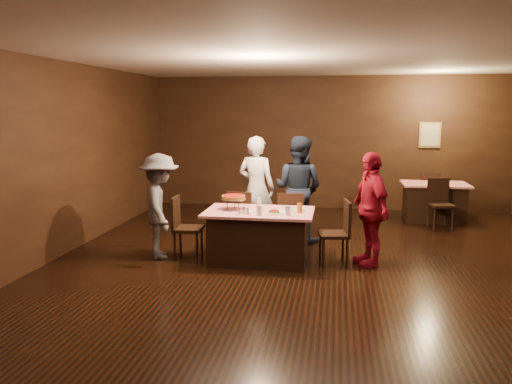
# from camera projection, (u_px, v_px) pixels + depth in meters

# --- Properties ---
(room) EXTENTS (10.00, 10.04, 3.02)m
(room) POSITION_uv_depth(u_px,v_px,m) (322.00, 119.00, 6.35)
(room) COLOR black
(room) RESTS_ON ground
(main_table) EXTENTS (1.60, 1.00, 0.77)m
(main_table) POSITION_uv_depth(u_px,v_px,m) (259.00, 236.00, 7.46)
(main_table) COLOR #B40C1C
(main_table) RESTS_ON ground
(back_table) EXTENTS (1.30, 0.90, 0.77)m
(back_table) POSITION_uv_depth(u_px,v_px,m) (434.00, 202.00, 10.20)
(back_table) COLOR red
(back_table) RESTS_ON ground
(chair_far_left) EXTENTS (0.47, 0.47, 0.95)m
(chair_far_left) POSITION_uv_depth(u_px,v_px,m) (242.00, 218.00, 8.23)
(chair_far_left) COLOR black
(chair_far_left) RESTS_ON ground
(chair_far_right) EXTENTS (0.45, 0.45, 0.95)m
(chair_far_right) POSITION_uv_depth(u_px,v_px,m) (291.00, 220.00, 8.11)
(chair_far_right) COLOR black
(chair_far_right) RESTS_ON ground
(chair_end_left) EXTENTS (0.44, 0.44, 0.95)m
(chair_end_left) POSITION_uv_depth(u_px,v_px,m) (188.00, 227.00, 7.61)
(chair_end_left) COLOR black
(chair_end_left) RESTS_ON ground
(chair_end_right) EXTENTS (0.48, 0.48, 0.95)m
(chair_end_right) POSITION_uv_depth(u_px,v_px,m) (334.00, 233.00, 7.27)
(chair_end_right) COLOR black
(chair_end_right) RESTS_ON ground
(chair_back_near) EXTENTS (0.49, 0.49, 0.95)m
(chair_back_near) POSITION_uv_depth(u_px,v_px,m) (441.00, 204.00, 9.51)
(chair_back_near) COLOR black
(chair_back_near) RESTS_ON ground
(chair_back_far) EXTENTS (0.47, 0.47, 0.95)m
(chair_back_far) POSITION_uv_depth(u_px,v_px,m) (429.00, 193.00, 10.77)
(chair_back_far) COLOR black
(chair_back_far) RESTS_ON ground
(diner_white_jacket) EXTENTS (0.74, 0.58, 1.81)m
(diner_white_jacket) POSITION_uv_depth(u_px,v_px,m) (256.00, 188.00, 8.66)
(diner_white_jacket) COLOR white
(diner_white_jacket) RESTS_ON ground
(diner_navy_hoodie) EXTENTS (1.07, 0.96, 1.81)m
(diner_navy_hoodie) POSITION_uv_depth(u_px,v_px,m) (298.00, 189.00, 8.58)
(diner_navy_hoodie) COLOR #192234
(diner_navy_hoodie) RESTS_ON ground
(diner_grey_knit) EXTENTS (0.97, 1.19, 1.60)m
(diner_grey_knit) POSITION_uv_depth(u_px,v_px,m) (160.00, 206.00, 7.58)
(diner_grey_knit) COLOR #5C5D62
(diner_grey_knit) RESTS_ON ground
(diner_red_shirt) EXTENTS (0.74, 1.06, 1.66)m
(diner_red_shirt) POSITION_uv_depth(u_px,v_px,m) (370.00, 209.00, 7.22)
(diner_red_shirt) COLOR #A91228
(diner_red_shirt) RESTS_ON ground
(pizza_stand) EXTENTS (0.38, 0.38, 0.22)m
(pizza_stand) POSITION_uv_depth(u_px,v_px,m) (233.00, 197.00, 7.47)
(pizza_stand) COLOR black
(pizza_stand) RESTS_ON main_table
(plate_with_slice) EXTENTS (0.25, 0.25, 0.06)m
(plate_with_slice) POSITION_uv_depth(u_px,v_px,m) (274.00, 212.00, 7.17)
(plate_with_slice) COLOR white
(plate_with_slice) RESTS_ON main_table
(plate_empty) EXTENTS (0.25, 0.25, 0.01)m
(plate_empty) POSITION_uv_depth(u_px,v_px,m) (297.00, 209.00, 7.45)
(plate_empty) COLOR white
(plate_empty) RESTS_ON main_table
(glass_front_left) EXTENTS (0.08, 0.08, 0.14)m
(glass_front_left) POSITION_uv_depth(u_px,v_px,m) (259.00, 210.00, 7.08)
(glass_front_left) COLOR silver
(glass_front_left) RESTS_ON main_table
(glass_front_right) EXTENTS (0.08, 0.08, 0.14)m
(glass_front_right) POSITION_uv_depth(u_px,v_px,m) (288.00, 210.00, 7.07)
(glass_front_right) COLOR silver
(glass_front_right) RESTS_ON main_table
(glass_amber) EXTENTS (0.08, 0.08, 0.14)m
(glass_amber) POSITION_uv_depth(u_px,v_px,m) (299.00, 208.00, 7.24)
(glass_amber) COLOR #BF7F26
(glass_amber) RESTS_ON main_table
(glass_back) EXTENTS (0.08, 0.08, 0.14)m
(glass_back) POSITION_uv_depth(u_px,v_px,m) (259.00, 202.00, 7.68)
(glass_back) COLOR silver
(glass_back) RESTS_ON main_table
(condiments) EXTENTS (0.17, 0.10, 0.09)m
(condiments) POSITION_uv_depth(u_px,v_px,m) (244.00, 211.00, 7.14)
(condiments) COLOR silver
(condiments) RESTS_ON main_table
(napkin_center) EXTENTS (0.19, 0.19, 0.01)m
(napkin_center) POSITION_uv_depth(u_px,v_px,m) (279.00, 211.00, 7.34)
(napkin_center) COLOR white
(napkin_center) RESTS_ON main_table
(napkin_left) EXTENTS (0.21, 0.21, 0.01)m
(napkin_left) POSITION_uv_depth(u_px,v_px,m) (249.00, 211.00, 7.37)
(napkin_left) COLOR white
(napkin_left) RESTS_ON main_table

